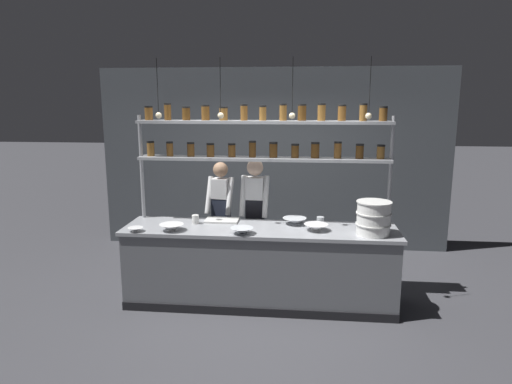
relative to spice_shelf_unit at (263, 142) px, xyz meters
name	(u,v)px	position (x,y,z in m)	size (l,w,h in m)	color
ground_plane	(260,302)	(-0.01, -0.33, -1.87)	(40.00, 40.00, 0.00)	#3D3D42
back_wall	(273,159)	(-0.01, 1.87, -0.44)	(5.55, 0.12, 2.87)	#4C5156
prep_counter	(260,266)	(-0.01, -0.33, -1.41)	(3.15, 0.76, 0.92)	slate
spice_shelf_unit	(263,142)	(0.00, 0.00, 0.00)	(3.03, 0.28, 2.33)	#999BA0
chef_left	(221,212)	(-0.61, 0.50, -0.98)	(0.39, 0.31, 1.56)	black
chef_center	(255,214)	(-0.13, 0.25, -0.93)	(0.37, 0.30, 1.64)	black
container_stack	(374,218)	(1.24, -0.47, -0.77)	(0.38, 0.38, 0.37)	white
cutting_board	(222,220)	(-0.49, -0.09, -0.94)	(0.40, 0.26, 0.02)	silver
prep_bowl_near_left	(135,230)	(-1.38, -0.63, -0.93)	(0.17, 0.17, 0.05)	white
prep_bowl_center_front	(242,231)	(-0.18, -0.60, -0.92)	(0.25, 0.25, 0.07)	silver
prep_bowl_center_back	(172,227)	(-0.99, -0.56, -0.91)	(0.28, 0.28, 0.08)	white
prep_bowl_near_right	(316,227)	(0.63, -0.39, -0.91)	(0.28, 0.28, 0.08)	white
prep_bowl_far_left	(295,221)	(0.38, -0.14, -0.91)	(0.28, 0.28, 0.08)	silver
serving_cup_front	(320,221)	(0.69, -0.17, -0.90)	(0.09, 0.09, 0.10)	#B2B7BC
serving_cup_by_board	(195,219)	(-0.79, -0.23, -0.90)	(0.08, 0.08, 0.11)	silver
pendant_light_row	(259,113)	(-0.02, -0.33, 0.35)	(2.38, 0.07, 0.66)	black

